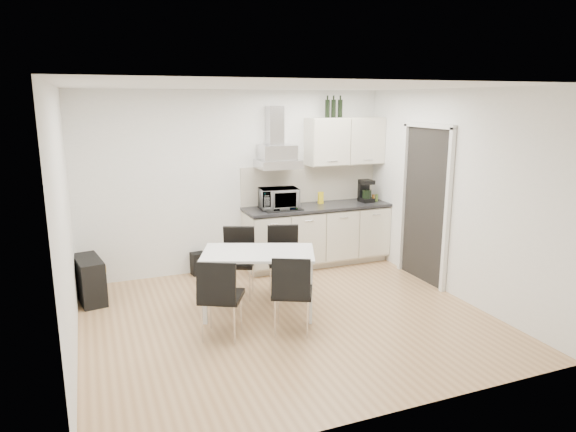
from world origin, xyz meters
The scene contains 15 objects.
ground centered at (0.00, 0.00, 0.00)m, with size 4.50×4.50×0.00m, color tan.
wall_back centered at (0.00, 2.00, 1.30)m, with size 4.50×0.10×2.60m, color white.
wall_front centered at (0.00, -2.00, 1.30)m, with size 4.50×0.10×2.60m, color white.
wall_left centered at (-2.25, 0.00, 1.30)m, with size 0.10×4.00×2.60m, color white.
wall_right centered at (2.25, 0.00, 1.30)m, with size 0.10×4.00×2.60m, color white.
ceiling centered at (0.00, 0.00, 2.60)m, with size 4.50×4.50×0.00m, color white.
doorway centered at (2.21, 0.55, 1.05)m, with size 0.08×1.04×2.10m, color white.
kitchenette centered at (1.18, 1.73, 0.83)m, with size 2.22×0.64×2.52m.
dining_table centered at (-0.25, 0.30, 0.66)m, with size 1.46×1.15×0.75m.
chair_far_left centered at (-0.34, 0.88, 0.44)m, with size 0.44×0.50×0.88m, color black, non-canonical shape.
chair_far_right centered at (0.24, 0.73, 0.44)m, with size 0.44×0.50×0.88m, color black, non-canonical shape.
chair_near_left centered at (-0.81, -0.16, 0.44)m, with size 0.44×0.50×0.88m, color black, non-canonical shape.
chair_near_right centered at (-0.07, -0.31, 0.44)m, with size 0.44×0.50×0.88m, color black, non-canonical shape.
guitar_amp centered at (-2.09, 1.42, 0.28)m, with size 0.39×0.70×0.55m.
floor_speaker centered at (-0.63, 1.90, 0.16)m, with size 0.19×0.17×0.32m, color black.
Camera 1 is at (-2.02, -5.11, 2.47)m, focal length 32.00 mm.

